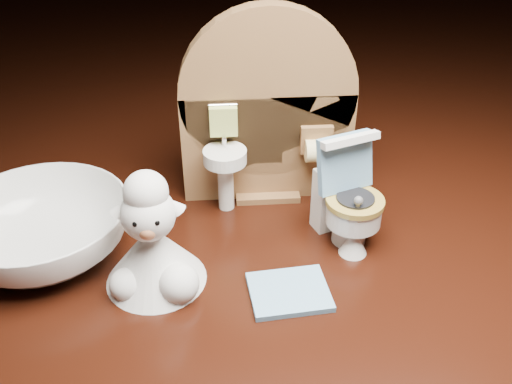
% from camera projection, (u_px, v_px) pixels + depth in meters
% --- Properties ---
extents(backdrop_panel, '(0.13, 0.05, 0.15)m').
position_uv_depth(backdrop_panel, '(267.00, 119.00, 0.42)').
color(backdrop_panel, brown).
rests_on(backdrop_panel, ground).
extents(toy_toilet, '(0.05, 0.06, 0.08)m').
position_uv_depth(toy_toilet, '(346.00, 201.00, 0.40)').
color(toy_toilet, white).
rests_on(toy_toilet, ground).
extents(bath_mat, '(0.05, 0.05, 0.00)m').
position_uv_depth(bath_mat, '(289.00, 292.00, 0.36)').
color(bath_mat, '#70A2C8').
rests_on(bath_mat, ground).
extents(toilet_brush, '(0.02, 0.02, 0.05)m').
position_uv_depth(toilet_brush, '(354.00, 238.00, 0.39)').
color(toilet_brush, white).
rests_on(toilet_brush, ground).
extents(plush_lamb, '(0.07, 0.07, 0.08)m').
position_uv_depth(plush_lamb, '(153.00, 247.00, 0.36)').
color(plush_lamb, white).
rests_on(plush_lamb, ground).
extents(ceramic_bowl, '(0.15, 0.15, 0.04)m').
position_uv_depth(ceramic_bowl, '(42.00, 230.00, 0.39)').
color(ceramic_bowl, white).
rests_on(ceramic_bowl, ground).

